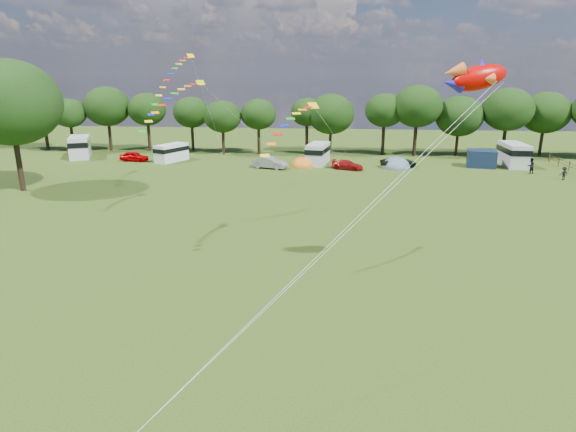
# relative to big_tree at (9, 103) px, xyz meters

# --- Properties ---
(ground_plane) EXTENTS (180.00, 180.00, 0.00)m
(ground_plane) POSITION_rel_big_tree_xyz_m (30.00, -28.00, -9.02)
(ground_plane) COLOR black
(ground_plane) RESTS_ON ground
(tree_line) EXTENTS (102.98, 10.98, 10.27)m
(tree_line) POSITION_rel_big_tree_xyz_m (35.30, 26.99, -2.67)
(tree_line) COLOR black
(tree_line) RESTS_ON ground
(big_tree) EXTENTS (10.00, 10.00, 13.28)m
(big_tree) POSITION_rel_big_tree_xyz_m (0.00, 0.00, 0.00)
(big_tree) COLOR black
(big_tree) RESTS_ON ground
(car_a) EXTENTS (4.25, 2.15, 1.35)m
(car_a) POSITION_rel_big_tree_xyz_m (4.52, 18.12, -8.34)
(car_a) COLOR #B90002
(car_a) RESTS_ON ground
(car_b) EXTENTS (4.55, 2.72, 1.51)m
(car_b) POSITION_rel_big_tree_xyz_m (24.14, 14.68, -8.26)
(car_b) COLOR gray
(car_b) RESTS_ON ground
(car_c) EXTENTS (4.26, 2.93, 1.18)m
(car_c) POSITION_rel_big_tree_xyz_m (34.13, 14.98, -8.43)
(car_c) COLOR maroon
(car_c) RESTS_ON ground
(car_d) EXTENTS (5.16, 3.30, 1.30)m
(car_d) POSITION_rel_big_tree_xyz_m (40.85, 17.24, -8.37)
(car_d) COLOR black
(car_d) RESTS_ON ground
(campervan_a) EXTENTS (4.99, 6.77, 3.05)m
(campervan_a) POSITION_rel_big_tree_xyz_m (-4.54, 20.33, -7.38)
(campervan_a) COLOR silver
(campervan_a) RESTS_ON ground
(campervan_b) EXTENTS (3.98, 5.35, 2.41)m
(campervan_b) POSITION_rel_big_tree_xyz_m (9.79, 18.53, -7.72)
(campervan_b) COLOR white
(campervan_b) RESTS_ON ground
(campervan_c) EXTENTS (3.31, 5.95, 2.76)m
(campervan_c) POSITION_rel_big_tree_xyz_m (30.18, 18.57, -7.53)
(campervan_c) COLOR silver
(campervan_c) RESTS_ON ground
(campervan_d) EXTENTS (2.62, 6.15, 3.01)m
(campervan_d) POSITION_rel_big_tree_xyz_m (56.00, 19.73, -7.40)
(campervan_d) COLOR #B9BABC
(campervan_d) RESTS_ON ground
(tent_orange) EXTENTS (3.25, 3.56, 2.54)m
(tent_orange) POSITION_rel_big_tree_xyz_m (28.31, 16.54, -9.00)
(tent_orange) COLOR orange
(tent_orange) RESTS_ON ground
(tent_greyblue) EXTENTS (3.83, 4.19, 2.85)m
(tent_greyblue) POSITION_rel_big_tree_xyz_m (40.46, 16.83, -9.00)
(tent_greyblue) COLOR slate
(tent_greyblue) RESTS_ON ground
(awning_navy) EXTENTS (4.05, 3.54, 2.22)m
(awning_navy) POSITION_rel_big_tree_xyz_m (51.62, 18.46, -7.91)
(awning_navy) COLOR #121F37
(awning_navy) RESTS_ON ground
(fish_kite) EXTENTS (3.58, 1.84, 1.87)m
(fish_kite) POSITION_rel_big_tree_xyz_m (39.35, -20.56, 2.60)
(fish_kite) COLOR #C10300
(fish_kite) RESTS_ON ground
(streamer_kite_a) EXTENTS (3.46, 5.63, 5.80)m
(streamer_kite_a) POSITION_rel_big_tree_xyz_m (16.51, 1.83, 2.70)
(streamer_kite_a) COLOR #FDD402
(streamer_kite_a) RESTS_ON ground
(streamer_kite_b) EXTENTS (4.37, 4.71, 3.83)m
(streamer_kite_b) POSITION_rel_big_tree_xyz_m (19.87, -7.92, 0.99)
(streamer_kite_b) COLOR #CBD900
(streamer_kite_b) RESTS_ON ground
(streamer_kite_c) EXTENTS (3.21, 4.92, 2.81)m
(streamer_kite_c) POSITION_rel_big_tree_xyz_m (30.08, -16.64, 0.09)
(streamer_kite_c) COLOR yellow
(streamer_kite_c) RESTS_ON ground
(walker_a) EXTENTS (1.11, 0.93, 1.95)m
(walker_a) POSITION_rel_big_tree_xyz_m (56.38, 14.54, -8.04)
(walker_a) COLOR black
(walker_a) RESTS_ON ground
(walker_b) EXTENTS (1.10, 0.74, 1.57)m
(walker_b) POSITION_rel_big_tree_xyz_m (58.79, 11.08, -8.23)
(walker_b) COLOR black
(walker_b) RESTS_ON ground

